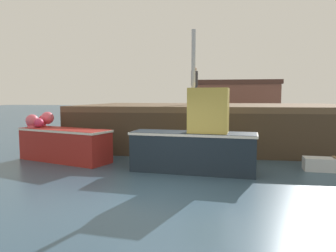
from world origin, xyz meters
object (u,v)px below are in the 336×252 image
at_px(fishing_boat_near_right, 196,143).
at_px(dockworker, 194,86).
at_px(rowboat, 336,165).
at_px(fishing_boat_near_left, 62,142).

relative_size(fishing_boat_near_right, dockworker, 2.42).
xyz_separation_m(fishing_boat_near_right, rowboat, (4.50, 0.75, -0.74)).
bearing_deg(rowboat, fishing_boat_near_left, 178.04).
bearing_deg(fishing_boat_near_right, fishing_boat_near_left, 168.15).
xyz_separation_m(fishing_boat_near_right, dockworker, (-0.43, 5.63, 2.02)).
height_order(fishing_boat_near_left, fishing_boat_near_right, fishing_boat_near_right).
distance_m(fishing_boat_near_left, rowboat, 9.64).
relative_size(fishing_boat_near_left, fishing_boat_near_right, 0.87).
height_order(rowboat, dockworker, dockworker).
xyz_separation_m(rowboat, dockworker, (-4.93, 4.89, 2.76)).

